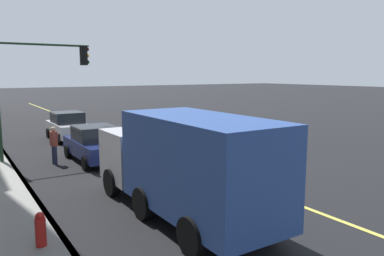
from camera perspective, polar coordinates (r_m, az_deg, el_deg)
The scene contains 9 objects.
ground at distance 16.93m, azimuth -0.96°, elevation -5.30°, with size 200.00×200.00×0.00m, color black.
curb_edge at distance 14.66m, azimuth -24.06°, elevation -7.89°, with size 80.00×0.16×0.15m, color slate.
lane_stripe_center at distance 16.93m, azimuth -0.96°, elevation -5.28°, with size 80.00×0.16×0.01m, color #D8CC4C.
car_navy at distance 17.64m, azimuth -14.53°, elevation -2.36°, with size 4.26×2.01×1.62m.
car_white at distance 23.83m, azimuth -18.38°, elevation 0.30°, with size 4.02×1.97×1.68m.
truck_blue at distance 10.33m, azimuth -1.21°, elevation -5.32°, with size 7.11×2.38×2.91m.
pedestrian_with_backpack at distance 17.51m, azimuth -20.26°, elevation -2.07°, with size 0.43×0.41×1.69m.
traffic_light_mast at distance 18.34m, azimuth -22.77°, elevation 7.22°, with size 0.28×4.16×5.58m.
fire_hydrant at distance 9.31m, azimuth -22.08°, elevation -14.55°, with size 0.24×0.24×0.94m.
Camera 1 is at (-13.99, 8.65, 3.99)m, focal length 34.97 mm.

